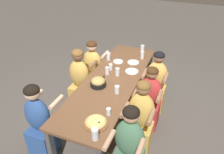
{
  "coord_description": "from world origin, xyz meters",
  "views": [
    {
      "loc": [
        -2.72,
        -1.09,
        2.65
      ],
      "look_at": [
        0.0,
        0.0,
        0.81
      ],
      "focal_mm": 35.0,
      "sensor_mm": 36.0,
      "label": 1
    }
  ],
  "objects_px": {
    "drinking_glass_a": "(142,55)",
    "diner_far_left": "(40,124)",
    "drinking_glass_i": "(107,71)",
    "drinking_glass_f": "(142,48)",
    "diner_far_midright": "(93,70)",
    "drinking_glass_c": "(108,57)",
    "skillet_bowl": "(98,82)",
    "drinking_glass_e": "(95,134)",
    "drinking_glass_d": "(109,112)",
    "diner_near_midright": "(156,84)",
    "empty_plate_b": "(132,71)",
    "drinking_glass_h": "(117,90)",
    "diner_near_center": "(149,101)",
    "diner_far_center": "(80,82)",
    "diner_near_midleft": "(140,121)",
    "empty_plate_a": "(133,62)",
    "diner_near_left": "(129,149)",
    "empty_plate_c": "(118,61)",
    "drinking_glass_g": "(111,67)",
    "pizza_board_main": "(96,122)",
    "drinking_glass_b": "(117,72)"
  },
  "relations": [
    {
      "from": "empty_plate_c",
      "to": "diner_near_left",
      "type": "height_order",
      "value": "diner_near_left"
    },
    {
      "from": "drinking_glass_f",
      "to": "diner_near_center",
      "type": "relative_size",
      "value": 0.1
    },
    {
      "from": "pizza_board_main",
      "to": "drinking_glass_a",
      "type": "relative_size",
      "value": 2.15
    },
    {
      "from": "empty_plate_c",
      "to": "skillet_bowl",
      "type": "bearing_deg",
      "value": 179.19
    },
    {
      "from": "drinking_glass_g",
      "to": "diner_near_midleft",
      "type": "bearing_deg",
      "value": -136.34
    },
    {
      "from": "drinking_glass_b",
      "to": "drinking_glass_f",
      "type": "distance_m",
      "value": 1.09
    },
    {
      "from": "drinking_glass_f",
      "to": "diner_far_left",
      "type": "relative_size",
      "value": 0.1
    },
    {
      "from": "diner_near_center",
      "to": "diner_far_left",
      "type": "bearing_deg",
      "value": 41.25
    },
    {
      "from": "drinking_glass_i",
      "to": "diner_far_midright",
      "type": "bearing_deg",
      "value": 48.38
    },
    {
      "from": "empty_plate_c",
      "to": "drinking_glass_c",
      "type": "xyz_separation_m",
      "value": [
        0.01,
        0.2,
        0.05
      ]
    },
    {
      "from": "diner_near_center",
      "to": "drinking_glass_b",
      "type": "bearing_deg",
      "value": -12.82
    },
    {
      "from": "drinking_glass_a",
      "to": "drinking_glass_h",
      "type": "relative_size",
      "value": 1.18
    },
    {
      "from": "pizza_board_main",
      "to": "empty_plate_c",
      "type": "bearing_deg",
      "value": 10.91
    },
    {
      "from": "drinking_glass_f",
      "to": "diner_near_midright",
      "type": "relative_size",
      "value": 0.1
    },
    {
      "from": "diner_near_midright",
      "to": "drinking_glass_a",
      "type": "bearing_deg",
      "value": -47.87
    },
    {
      "from": "empty_plate_a",
      "to": "empty_plate_c",
      "type": "bearing_deg",
      "value": 105.12
    },
    {
      "from": "drinking_glass_d",
      "to": "diner_near_center",
      "type": "bearing_deg",
      "value": -24.09
    },
    {
      "from": "drinking_glass_c",
      "to": "diner_near_midleft",
      "type": "distance_m",
      "value": 1.5
    },
    {
      "from": "diner_near_center",
      "to": "drinking_glass_f",
      "type": "bearing_deg",
      "value": -69.14
    },
    {
      "from": "drinking_glass_g",
      "to": "diner_near_center",
      "type": "xyz_separation_m",
      "value": [
        -0.27,
        -0.77,
        -0.31
      ]
    },
    {
      "from": "skillet_bowl",
      "to": "diner_far_midright",
      "type": "height_order",
      "value": "diner_far_midright"
    },
    {
      "from": "diner_far_midright",
      "to": "drinking_glass_c",
      "type": "bearing_deg",
      "value": 9.56
    },
    {
      "from": "drinking_glass_g",
      "to": "diner_near_midright",
      "type": "bearing_deg",
      "value": -75.91
    },
    {
      "from": "empty_plate_b",
      "to": "diner_far_midright",
      "type": "distance_m",
      "value": 0.91
    },
    {
      "from": "empty_plate_a",
      "to": "drinking_glass_e",
      "type": "relative_size",
      "value": 1.42
    },
    {
      "from": "diner_far_center",
      "to": "diner_far_left",
      "type": "height_order",
      "value": "diner_far_left"
    },
    {
      "from": "diner_near_left",
      "to": "drinking_glass_d",
      "type": "bearing_deg",
      "value": -33.44
    },
    {
      "from": "skillet_bowl",
      "to": "drinking_glass_e",
      "type": "bearing_deg",
      "value": -156.97
    },
    {
      "from": "diner_near_center",
      "to": "diner_far_midright",
      "type": "relative_size",
      "value": 1.0
    },
    {
      "from": "diner_near_midleft",
      "to": "drinking_glass_c",
      "type": "bearing_deg",
      "value": -50.13
    },
    {
      "from": "drinking_glass_a",
      "to": "diner_near_midright",
      "type": "xyz_separation_m",
      "value": [
        -0.41,
        -0.37,
        -0.3
      ]
    },
    {
      "from": "empty_plate_b",
      "to": "drinking_glass_h",
      "type": "distance_m",
      "value": 0.67
    },
    {
      "from": "empty_plate_c",
      "to": "drinking_glass_b",
      "type": "height_order",
      "value": "drinking_glass_b"
    },
    {
      "from": "drinking_glass_d",
      "to": "diner_near_midright",
      "type": "xyz_separation_m",
      "value": [
        1.27,
        -0.36,
        -0.28
      ]
    },
    {
      "from": "drinking_glass_f",
      "to": "diner_near_midright",
      "type": "xyz_separation_m",
      "value": [
        -0.75,
        -0.46,
        -0.29
      ]
    },
    {
      "from": "diner_near_left",
      "to": "diner_near_midright",
      "type": "bearing_deg",
      "value": -90.0
    },
    {
      "from": "drinking_glass_i",
      "to": "drinking_glass_f",
      "type": "bearing_deg",
      "value": -15.24
    },
    {
      "from": "drinking_glass_h",
      "to": "diner_near_midright",
      "type": "height_order",
      "value": "diner_near_midright"
    },
    {
      "from": "empty_plate_c",
      "to": "empty_plate_a",
      "type": "bearing_deg",
      "value": -74.88
    },
    {
      "from": "drinking_glass_d",
      "to": "diner_near_midleft",
      "type": "xyz_separation_m",
      "value": [
        0.27,
        -0.36,
        -0.26
      ]
    },
    {
      "from": "empty_plate_b",
      "to": "drinking_glass_d",
      "type": "xyz_separation_m",
      "value": [
        -1.15,
        -0.05,
        0.04
      ]
    },
    {
      "from": "drinking_glass_a",
      "to": "drinking_glass_h",
      "type": "distance_m",
      "value": 1.2
    },
    {
      "from": "drinking_glass_c",
      "to": "diner_far_center",
      "type": "height_order",
      "value": "diner_far_center"
    },
    {
      "from": "pizza_board_main",
      "to": "empty_plate_b",
      "type": "xyz_separation_m",
      "value": [
        1.36,
        -0.03,
        -0.02
      ]
    },
    {
      "from": "diner_near_left",
      "to": "diner_far_left",
      "type": "bearing_deg",
      "value": 2.5
    },
    {
      "from": "drinking_glass_a",
      "to": "drinking_glass_g",
      "type": "distance_m",
      "value": 0.72
    },
    {
      "from": "diner_far_left",
      "to": "drinking_glass_d",
      "type": "bearing_deg",
      "value": 18.16
    },
    {
      "from": "drinking_glass_a",
      "to": "diner_far_left",
      "type": "xyz_separation_m",
      "value": [
        -1.97,
        0.88,
        -0.28
      ]
    },
    {
      "from": "empty_plate_a",
      "to": "diner_near_left",
      "type": "distance_m",
      "value": 1.78
    },
    {
      "from": "empty_plate_c",
      "to": "empty_plate_b",
      "type": "bearing_deg",
      "value": -125.59
    }
  ]
}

